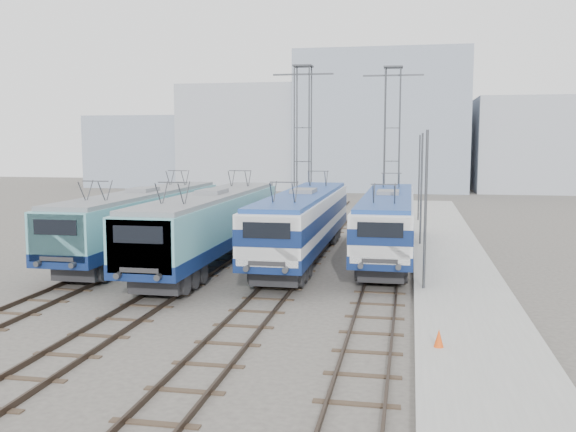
% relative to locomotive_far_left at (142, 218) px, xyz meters
% --- Properties ---
extents(ground, '(160.00, 160.00, 0.00)m').
position_rel_locomotive_far_left_xyz_m(ground, '(6.75, -8.01, -2.27)').
color(ground, '#514C47').
extents(platform, '(4.00, 70.00, 0.30)m').
position_rel_locomotive_far_left_xyz_m(platform, '(16.95, -0.01, -2.12)').
color(platform, '#9E9E99').
rests_on(platform, ground).
extents(locomotive_far_left, '(2.89, 18.23, 3.43)m').
position_rel_locomotive_far_left_xyz_m(locomotive_far_left, '(0.00, 0.00, 0.00)').
color(locomotive_far_left, '#0E1F50').
rests_on(locomotive_far_left, ground).
extents(locomotive_center_left, '(2.95, 18.63, 3.51)m').
position_rel_locomotive_far_left_xyz_m(locomotive_center_left, '(4.50, -1.52, 0.05)').
color(locomotive_center_left, '#0E1F50').
rests_on(locomotive_center_left, ground).
extents(locomotive_center_right, '(2.89, 18.30, 3.44)m').
position_rel_locomotive_far_left_xyz_m(locomotive_center_right, '(9.00, 0.74, 0.06)').
color(locomotive_center_right, '#0E1F50').
rests_on(locomotive_center_right, ground).
extents(locomotive_far_right, '(2.80, 17.70, 3.33)m').
position_rel_locomotive_far_left_xyz_m(locomotive_far_right, '(13.50, 2.13, -0.01)').
color(locomotive_far_right, '#0E1F50').
rests_on(locomotive_far_right, ground).
extents(catenary_tower_west, '(4.50, 1.20, 12.00)m').
position_rel_locomotive_far_left_xyz_m(catenary_tower_west, '(6.75, 13.99, 4.37)').
color(catenary_tower_west, '#3F4247').
rests_on(catenary_tower_west, ground).
extents(catenary_tower_east, '(4.50, 1.20, 12.00)m').
position_rel_locomotive_far_left_xyz_m(catenary_tower_east, '(13.25, 15.99, 4.37)').
color(catenary_tower_east, '#3F4247').
rests_on(catenary_tower_east, ground).
extents(mast_front, '(0.12, 0.12, 7.00)m').
position_rel_locomotive_far_left_xyz_m(mast_front, '(15.35, -6.01, 1.23)').
color(mast_front, '#3F4247').
rests_on(mast_front, ground).
extents(mast_mid, '(0.12, 0.12, 7.00)m').
position_rel_locomotive_far_left_xyz_m(mast_mid, '(15.35, 5.99, 1.23)').
color(mast_mid, '#3F4247').
rests_on(mast_mid, ground).
extents(mast_rear, '(0.12, 0.12, 7.00)m').
position_rel_locomotive_far_left_xyz_m(mast_rear, '(15.35, 17.99, 1.23)').
color(mast_rear, '#3F4247').
rests_on(mast_rear, ground).
extents(safety_cone, '(0.30, 0.30, 0.56)m').
position_rel_locomotive_far_left_xyz_m(safety_cone, '(15.66, -13.93, -1.69)').
color(safety_cone, '#F24E12').
rests_on(safety_cone, platform).
extents(building_west, '(18.00, 12.00, 14.00)m').
position_rel_locomotive_far_left_xyz_m(building_west, '(-7.25, 53.99, 4.73)').
color(building_west, '#A1A7B2').
rests_on(building_west, ground).
extents(building_center, '(22.00, 14.00, 18.00)m').
position_rel_locomotive_far_left_xyz_m(building_center, '(10.75, 53.99, 6.73)').
color(building_center, '#8B97AA').
rests_on(building_center, ground).
extents(building_east, '(16.00, 12.00, 12.00)m').
position_rel_locomotive_far_left_xyz_m(building_east, '(30.75, 53.99, 3.73)').
color(building_east, '#A1A7B2').
rests_on(building_east, ground).
extents(building_far_west, '(14.00, 10.00, 10.00)m').
position_rel_locomotive_far_left_xyz_m(building_far_west, '(-23.25, 53.99, 2.73)').
color(building_far_west, '#8B97AA').
rests_on(building_far_west, ground).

